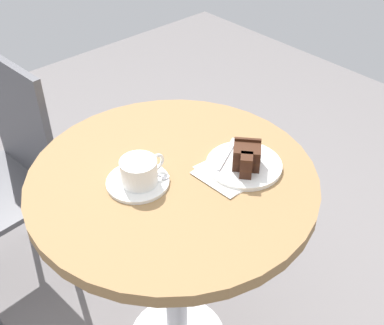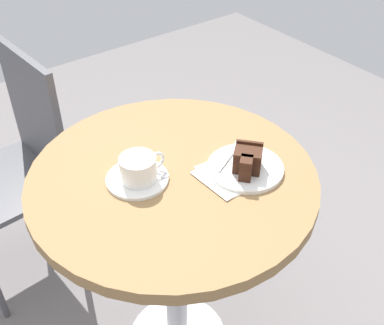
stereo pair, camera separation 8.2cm
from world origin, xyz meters
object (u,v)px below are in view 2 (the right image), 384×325
(fork, at_px, (233,152))
(napkin, at_px, (231,174))
(cake_plate, at_px, (245,168))
(saucer, at_px, (137,179))
(cake_slice, at_px, (247,160))
(cafe_chair, at_px, (20,156))
(coffee_cup, at_px, (139,168))
(teaspoon, at_px, (155,171))

(fork, xyz_separation_m, napkin, (-0.05, -0.06, -0.01))
(cake_plate, distance_m, napkin, 0.04)
(saucer, bearing_deg, cake_slice, -31.31)
(cake_slice, relative_size, cafe_chair, 0.11)
(coffee_cup, bearing_deg, teaspoon, -2.42)
(coffee_cup, relative_size, cake_plate, 0.63)
(saucer, distance_m, cake_slice, 0.28)
(coffee_cup, height_order, teaspoon, coffee_cup)
(coffee_cup, relative_size, cake_slice, 1.26)
(fork, bearing_deg, cafe_chair, 93.74)
(saucer, height_order, napkin, saucer)
(cafe_chair, bearing_deg, cake_plate, 22.54)
(cake_slice, height_order, fork, cake_slice)
(coffee_cup, bearing_deg, saucer, 113.33)
(saucer, height_order, cafe_chair, cafe_chair)
(coffee_cup, xyz_separation_m, napkin, (0.20, -0.12, -0.04))
(cafe_chair, bearing_deg, saucer, 7.57)
(cake_plate, bearing_deg, fork, 80.86)
(cafe_chair, bearing_deg, napkin, 20.08)
(fork, relative_size, cafe_chair, 0.16)
(cafe_chair, bearing_deg, fork, 25.23)
(napkin, bearing_deg, cake_plate, -8.29)
(cake_slice, bearing_deg, saucer, 148.69)
(teaspoon, height_order, cake_slice, cake_slice)
(saucer, relative_size, cake_plate, 0.80)
(saucer, xyz_separation_m, teaspoon, (0.05, -0.01, 0.01))
(cake_plate, bearing_deg, napkin, 171.71)
(coffee_cup, distance_m, cake_slice, 0.27)
(cake_plate, height_order, cake_slice, cake_slice)
(cake_slice, relative_size, napkin, 0.57)
(coffee_cup, height_order, napkin, coffee_cup)
(saucer, distance_m, coffee_cup, 0.04)
(saucer, relative_size, napkin, 0.91)
(teaspoon, distance_m, cafe_chair, 0.68)
(cake_slice, bearing_deg, napkin, 151.32)
(cake_slice, distance_m, cafe_chair, 0.88)
(coffee_cup, distance_m, napkin, 0.24)
(fork, bearing_deg, cake_plate, -124.76)
(saucer, distance_m, napkin, 0.24)
(cafe_chair, bearing_deg, teaspoon, 11.61)
(coffee_cup, bearing_deg, cake_plate, -27.28)
(fork, relative_size, napkin, 0.80)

